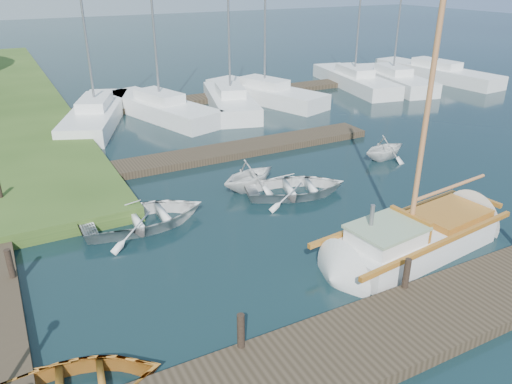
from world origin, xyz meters
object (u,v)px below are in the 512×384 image
mooring_post_2 (407,273)px  mooring_post_4 (10,264)px  marina_boat_1 (160,107)px  marina_boat_6 (392,78)px  marina_boat_5 (354,79)px  marina_boat_2 (230,100)px  mooring_post_1 (241,331)px  tender_b (249,173)px  marina_boat_0 (96,113)px  tender_d (385,146)px  marina_boat_3 (265,92)px  marina_boat_7 (436,71)px  tender_c (296,185)px  sailboat (417,240)px  tender_a (144,214)px

mooring_post_2 → mooring_post_4: same height
mooring_post_4 → marina_boat_1: 16.11m
marina_boat_6 → marina_boat_1: bearing=102.1°
mooring_post_4 → marina_boat_6: marina_boat_6 is taller
marina_boat_5 → marina_boat_6: size_ratio=1.04×
marina_boat_2 → mooring_post_1: bearing=171.0°
marina_boat_2 → marina_boat_6: marina_boat_2 is taller
tender_b → marina_boat_5: bearing=-66.4°
mooring_post_1 → mooring_post_4: 6.40m
mooring_post_2 → marina_boat_0: bearing=100.4°
tender_b → tender_d: 6.59m
marina_boat_0 → marina_boat_5: bearing=-65.4°
marina_boat_3 → marina_boat_6: marina_boat_6 is taller
marina_boat_1 → marina_boat_7: (21.09, 0.41, 0.00)m
mooring_post_4 → marina_boat_0: 14.97m
tender_b → marina_boat_7: 24.14m
tender_c → marina_boat_6: size_ratio=0.34×
marina_boat_3 → marina_boat_6: (9.85, -0.41, 0.00)m
sailboat → tender_a: sailboat is taller
marina_boat_0 → marina_boat_2: size_ratio=0.97×
sailboat → marina_boat_1: (-2.06, 17.21, 0.23)m
marina_boat_0 → marina_boat_1: 3.38m
tender_a → marina_boat_6: 24.31m
tender_a → marina_boat_0: (1.10, 12.41, 0.16)m
sailboat → marina_boat_2: size_ratio=0.90×
marina_boat_3 → marina_boat_6: size_ratio=1.00×
mooring_post_1 → tender_b: (4.17, 7.77, -0.07)m
marina_boat_0 → marina_boat_6: (19.98, -0.29, 0.00)m
mooring_post_2 → marina_boat_1: marina_boat_1 is taller
tender_c → marina_boat_0: 13.37m
tender_c → mooring_post_1: bearing=155.9°
tender_c → sailboat: bearing=-152.7°
marina_boat_6 → marina_boat_7: marina_boat_7 is taller
mooring_post_1 → tender_b: bearing=61.8°
mooring_post_4 → marina_boat_6: size_ratio=0.08×
marina_boat_0 → marina_boat_7: 24.45m
marina_boat_3 → tender_a: bearing=119.3°
tender_b → marina_boat_1: marina_boat_1 is taller
tender_d → mooring_post_2: bearing=135.6°
mooring_post_1 → marina_boat_5: (18.46, 19.82, -0.13)m
tender_a → tender_c: tender_a is taller
tender_d → marina_boat_7: bearing=-58.3°
mooring_post_1 → marina_boat_7: marina_boat_7 is taller
mooring_post_2 → marina_boat_7: marina_boat_7 is taller
marina_boat_5 → marina_boat_6: (2.52, -1.00, -0.00)m
tender_a → sailboat: bearing=-128.3°
sailboat → marina_boat_6: (14.56, 17.25, 0.22)m
tender_b → marina_boat_2: 11.37m
tender_c → tender_d: bearing=-59.6°
marina_boat_1 → marina_boat_2: bearing=-113.4°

